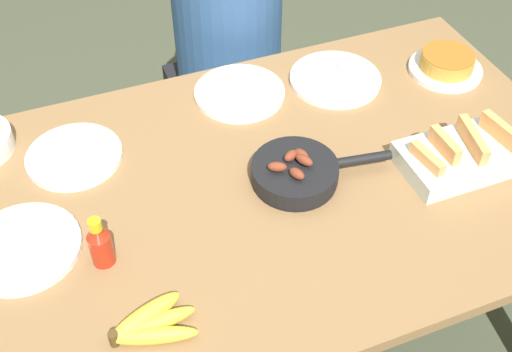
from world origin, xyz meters
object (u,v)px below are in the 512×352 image
at_px(melon_tray, 460,155).
at_px(person_figure, 230,82).
at_px(banana_bunch, 150,324).
at_px(empty_plate_far_left, 23,248).
at_px(skillet, 297,172).
at_px(hot_sauce_bottle, 100,244).
at_px(empty_plate_near_front, 335,79).
at_px(empty_plate_far_right, 74,156).
at_px(frittata_plate_center, 446,64).
at_px(empty_plate_mid_edge, 240,93).

xyz_separation_m(melon_tray, person_figure, (-0.31, 0.86, -0.29)).
bearing_deg(banana_bunch, empty_plate_far_left, 125.31).
xyz_separation_m(empty_plate_far_left, person_figure, (0.74, 0.74, -0.27)).
xyz_separation_m(skillet, hot_sauce_bottle, (-0.49, -0.07, 0.03)).
bearing_deg(empty_plate_near_front, empty_plate_far_right, -176.20).
bearing_deg(frittata_plate_center, person_figure, 134.02).
bearing_deg(empty_plate_far_right, empty_plate_near_front, 3.80).
height_order(empty_plate_far_right, empty_plate_mid_edge, same).
bearing_deg(person_figure, empty_plate_near_front, -68.21).
distance_m(banana_bunch, empty_plate_far_left, 0.36).
xyz_separation_m(skillet, frittata_plate_center, (0.59, 0.25, -0.00)).
bearing_deg(empty_plate_mid_edge, empty_plate_near_front, -8.14).
distance_m(empty_plate_near_front, hot_sauce_bottle, 0.85).
bearing_deg(empty_plate_far_left, empty_plate_mid_edge, 28.33).
relative_size(melon_tray, hot_sauce_bottle, 2.18).
bearing_deg(hot_sauce_bottle, frittata_plate_center, 16.63).
bearing_deg(person_figure, hot_sauce_bottle, -124.82).
distance_m(empty_plate_near_front, empty_plate_mid_edge, 0.28).
xyz_separation_m(skillet, empty_plate_far_right, (-0.49, 0.28, -0.02)).
xyz_separation_m(banana_bunch, person_figure, (0.53, 1.04, -0.28)).
distance_m(banana_bunch, person_figure, 1.20).
relative_size(empty_plate_far_left, hot_sauce_bottle, 1.94).
bearing_deg(person_figure, frittata_plate_center, -45.98).
distance_m(melon_tray, frittata_plate_center, 0.39).
bearing_deg(melon_tray, hot_sauce_bottle, 178.35).
xyz_separation_m(hot_sauce_bottle, person_figure, (0.58, 0.83, -0.32)).
relative_size(banana_bunch, frittata_plate_center, 0.86).
bearing_deg(hot_sauce_bottle, empty_plate_far_left, 149.85).
xyz_separation_m(banana_bunch, empty_plate_near_front, (0.71, 0.60, -0.01)).
relative_size(empty_plate_mid_edge, hot_sauce_bottle, 1.92).
xyz_separation_m(empty_plate_far_left, hot_sauce_bottle, (0.16, -0.09, 0.05)).
bearing_deg(person_figure, empty_plate_far_right, -140.11).
distance_m(melon_tray, person_figure, 0.96).
height_order(empty_plate_near_front, empty_plate_far_left, same).
relative_size(empty_plate_near_front, empty_plate_far_left, 1.02).
bearing_deg(melon_tray, empty_plate_near_front, 107.40).
bearing_deg(banana_bunch, person_figure, 62.93).
bearing_deg(empty_plate_mid_edge, person_figure, 75.28).
height_order(melon_tray, person_figure, person_figure).
relative_size(frittata_plate_center, empty_plate_mid_edge, 0.84).
bearing_deg(skillet, frittata_plate_center, 31.84).
bearing_deg(empty_plate_mid_edge, frittata_plate_center, -10.92).
bearing_deg(empty_plate_far_right, banana_bunch, -84.53).
bearing_deg(banana_bunch, empty_plate_far_right, 95.47).
bearing_deg(skillet, melon_tray, -4.83).
distance_m(banana_bunch, melon_tray, 0.86).
bearing_deg(frittata_plate_center, empty_plate_far_left, -169.57).
bearing_deg(empty_plate_far_right, frittata_plate_center, -1.35).
xyz_separation_m(melon_tray, empty_plate_mid_edge, (-0.41, 0.46, -0.02)).
distance_m(empty_plate_far_right, person_figure, 0.81).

